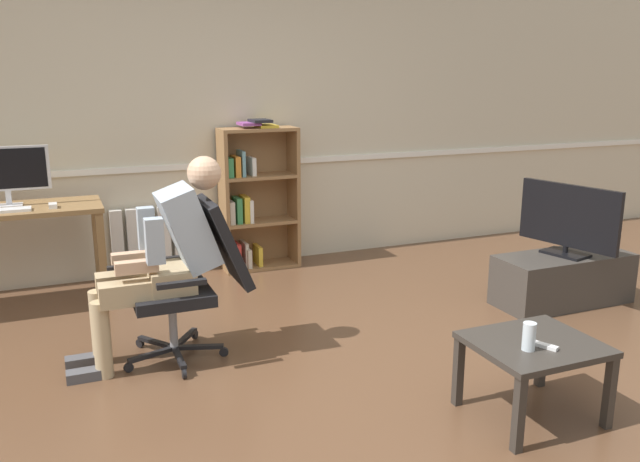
{
  "coord_description": "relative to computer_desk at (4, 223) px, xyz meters",
  "views": [
    {
      "loc": [
        -1.43,
        -2.94,
        1.72
      ],
      "look_at": [
        0.15,
        0.85,
        0.7
      ],
      "focal_mm": 36.39,
      "sensor_mm": 36.0,
      "label": 1
    }
  ],
  "objects": [
    {
      "name": "ground_plane",
      "position": [
        1.78,
        -2.15,
        -0.65
      ],
      "size": [
        18.0,
        18.0,
        0.0
      ],
      "primitive_type": "plane",
      "color": "brown"
    },
    {
      "name": "back_wall",
      "position": [
        1.78,
        0.5,
        0.7
      ],
      "size": [
        12.0,
        0.13,
        2.7
      ],
      "color": "beige",
      "rests_on": "ground_plane"
    },
    {
      "name": "computer_desk",
      "position": [
        0.0,
        0.0,
        0.0
      ],
      "size": [
        1.35,
        0.57,
        0.76
      ],
      "color": "olive",
      "rests_on": "ground_plane"
    },
    {
      "name": "imac_monitor",
      "position": [
        0.04,
        0.08,
        0.37
      ],
      "size": [
        0.6,
        0.14,
        0.43
      ],
      "color": "silver",
      "rests_on": "computer_desk"
    },
    {
      "name": "keyboard",
      "position": [
        -0.0,
        -0.14,
        0.12
      ],
      "size": [
        0.4,
        0.12,
        0.02
      ],
      "primitive_type": "cube",
      "color": "white",
      "rests_on": "computer_desk"
    },
    {
      "name": "computer_mouse",
      "position": [
        0.34,
        -0.12,
        0.13
      ],
      "size": [
        0.06,
        0.1,
        0.03
      ],
      "primitive_type": "cube",
      "color": "white",
      "rests_on": "computer_desk"
    },
    {
      "name": "bookshelf",
      "position": [
        1.97,
        0.29,
        -0.03
      ],
      "size": [
        0.67,
        0.29,
        1.32
      ],
      "color": "olive",
      "rests_on": "ground_plane"
    },
    {
      "name": "radiator",
      "position": [
        1.13,
        0.39,
        -0.35
      ],
      "size": [
        0.75,
        0.08,
        0.6
      ],
      "color": "white",
      "rests_on": "ground_plane"
    },
    {
      "name": "office_chair",
      "position": [
        1.1,
        -1.34,
        -0.12
      ],
      "size": [
        0.78,
        0.61,
        0.98
      ],
      "rotation": [
        0.0,
        0.0,
        -1.57
      ],
      "color": "black",
      "rests_on": "ground_plane"
    },
    {
      "name": "person_seated",
      "position": [
        0.91,
        -1.34,
        0.01
      ],
      "size": [
        0.96,
        0.4,
        1.23
      ],
      "rotation": [
        0.0,
        0.0,
        -1.57
      ],
      "color": "tan",
      "rests_on": "ground_plane"
    },
    {
      "name": "tv_stand",
      "position": [
        3.84,
        -1.5,
        -0.46
      ],
      "size": [
        1.04,
        0.43,
        0.38
      ],
      "color": "#3D3833",
      "rests_on": "ground_plane"
    },
    {
      "name": "tv_screen",
      "position": [
        3.84,
        -1.5,
        0.01
      ],
      "size": [
        0.27,
        0.78,
        0.53
      ],
      "rotation": [
        0.0,
        0.0,
        1.82
      ],
      "color": "black",
      "rests_on": "tv_stand"
    },
    {
      "name": "coffee_table",
      "position": [
        2.49,
        -2.73,
        -0.3
      ],
      "size": [
        0.61,
        0.54,
        0.41
      ],
      "color": "#332D28",
      "rests_on": "ground_plane"
    },
    {
      "name": "drinking_glass",
      "position": [
        2.39,
        -2.8,
        -0.17
      ],
      "size": [
        0.06,
        0.06,
        0.14
      ],
      "primitive_type": "cylinder",
      "color": "silver",
      "rests_on": "coffee_table"
    },
    {
      "name": "spare_remote",
      "position": [
        2.48,
        -2.8,
        -0.23
      ],
      "size": [
        0.1,
        0.15,
        0.02
      ],
      "primitive_type": "cube",
      "rotation": [
        0.0,
        0.0,
        0.45
      ],
      "color": "white",
      "rests_on": "coffee_table"
    }
  ]
}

